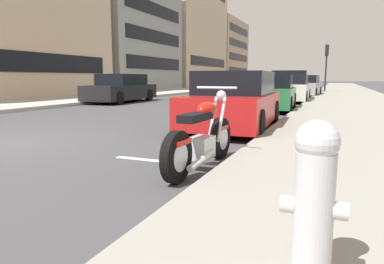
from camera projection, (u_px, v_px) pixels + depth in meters
name	position (u px, v px, depth m)	size (l,w,h in m)	color
sidewalk_near_curb	(357.00, 105.00, 14.97)	(120.00, 4.40, 0.14)	gray
sidewalk_far_curb	(90.00, 98.00, 20.24)	(120.00, 5.00, 0.14)	#ADA89E
parking_stall_stripe	(181.00, 163.00, 5.10)	(0.12, 2.20, 0.01)	silver
parked_motorcycle	(202.00, 138.00, 4.75)	(2.07, 0.62, 1.11)	black
parked_car_at_intersection	(235.00, 102.00, 8.47)	(4.11, 1.93, 1.39)	#AD1919
parked_car_near_corner	(269.00, 94.00, 13.49)	(4.16, 2.10, 1.35)	#236638
parked_car_far_down_curb	(291.00, 89.00, 18.19)	(4.68, 1.92, 1.41)	beige
parked_car_behind_motorcycle	(305.00, 86.00, 23.52)	(4.33, 2.04, 1.39)	gray
parked_car_across_street	(308.00, 84.00, 28.58)	(4.57, 1.83, 1.44)	#236638
crossing_truck	(289.00, 80.00, 36.59)	(2.33, 4.94, 1.97)	black
car_opposite_curb	(121.00, 89.00, 17.75)	(4.78, 1.99, 1.42)	black
fire_hydrant	(314.00, 194.00, 1.93)	(0.24, 0.36, 0.88)	#B7B7BC
traffic_signal_near_corner	(327.00, 58.00, 27.69)	(0.36, 0.28, 3.67)	black
townhouse_corner_block	(117.00, 30.00, 33.17)	(11.86, 8.36, 11.53)	#939993
townhouse_mid_block	(176.00, 31.00, 46.65)	(15.29, 9.76, 14.73)	beige
townhouse_near_left	(215.00, 53.00, 60.25)	(13.42, 8.48, 10.77)	tan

